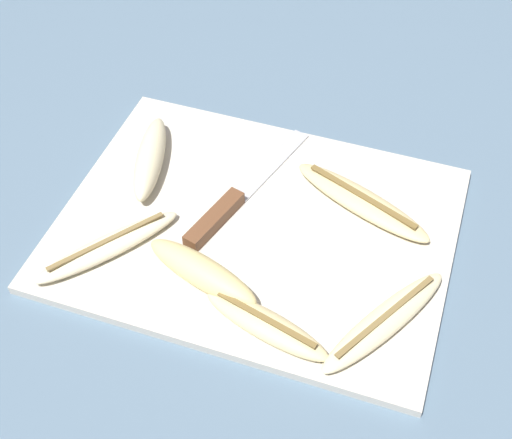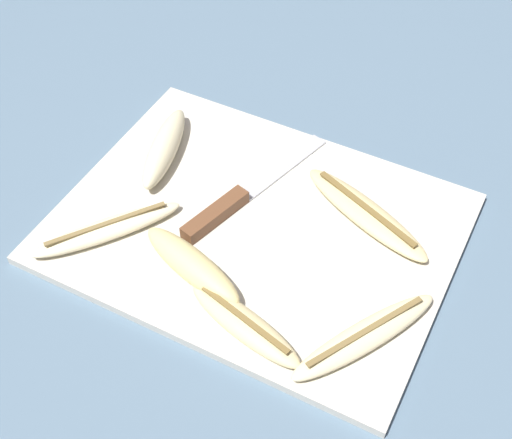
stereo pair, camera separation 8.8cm
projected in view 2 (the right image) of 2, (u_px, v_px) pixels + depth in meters
The scene contains 9 objects.
ground_plane at pixel (256, 231), 0.89m from camera, with size 4.00×4.00×0.00m, color slate.
cutting_board at pixel (256, 228), 0.89m from camera, with size 0.48×0.37×0.01m.
knife at pixel (231, 204), 0.90m from camera, with size 0.09×0.25×0.02m.
banana_bright_far at pixel (107, 229), 0.87m from camera, with size 0.14×0.17×0.02m.
banana_cream_curved at pixel (365, 336), 0.77m from camera, with size 0.13×0.19×0.02m.
banana_ripe_center at pixel (245, 325), 0.77m from camera, with size 0.16×0.07×0.02m.
banana_mellow_near at pixel (366, 213), 0.88m from camera, with size 0.20×0.12×0.02m.
banana_golden_short at pixel (192, 265), 0.82m from camera, with size 0.16×0.08×0.03m.
banana_pale_long at pixel (164, 148), 0.95m from camera, with size 0.07×0.16×0.03m.
Camera 2 is at (0.27, -0.52, 0.68)m, focal length 50.00 mm.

